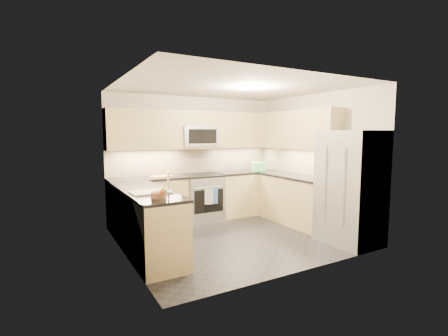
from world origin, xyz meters
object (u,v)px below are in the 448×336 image
(utensil_bowl, at_px, (259,166))
(cutting_board, at_px, (161,176))
(gas_range, at_px, (202,198))
(fruit_basket, at_px, (159,195))
(microwave, at_px, (199,136))
(refrigerator, at_px, (350,188))

(utensil_bowl, xyz_separation_m, cutting_board, (-2.22, 0.07, -0.08))
(gas_range, bearing_deg, cutting_board, 174.56)
(gas_range, height_order, cutting_board, cutting_board)
(fruit_basket, bearing_deg, gas_range, 51.90)
(utensil_bowl, relative_size, fruit_basket, 1.62)
(microwave, bearing_deg, cutting_board, -176.61)
(cutting_board, height_order, fruit_basket, fruit_basket)
(fruit_basket, bearing_deg, microwave, 53.63)
(utensil_bowl, distance_m, fruit_basket, 3.52)
(refrigerator, relative_size, fruit_basket, 9.17)
(refrigerator, xyz_separation_m, utensil_bowl, (-0.04, 2.44, 0.13))
(microwave, relative_size, refrigerator, 0.42)
(gas_range, xyz_separation_m, fruit_basket, (-1.51, -1.93, 0.52))
(gas_range, relative_size, cutting_board, 2.38)
(gas_range, relative_size, microwave, 1.20)
(cutting_board, distance_m, fruit_basket, 2.13)
(refrigerator, height_order, utensil_bowl, refrigerator)
(cutting_board, bearing_deg, gas_range, -5.44)
(refrigerator, height_order, fruit_basket, refrigerator)
(microwave, distance_m, fruit_basket, 2.66)
(gas_range, bearing_deg, refrigerator, -59.12)
(microwave, height_order, cutting_board, microwave)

